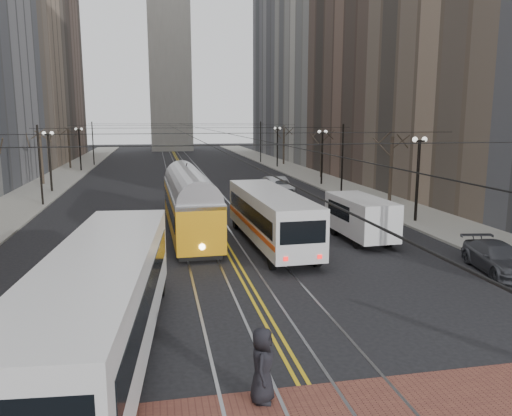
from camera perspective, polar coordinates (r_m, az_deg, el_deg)
name	(u,v)px	position (r m, az deg, el deg)	size (l,w,h in m)	color
ground	(294,368)	(15.15, 4.38, -17.74)	(260.00, 260.00, 0.00)	black
sidewalk_left	(52,183)	(59.37, -22.27, 2.66)	(5.00, 140.00, 0.15)	gray
sidewalk_right	(313,177)	(61.21, 6.52, 3.56)	(5.00, 140.00, 0.15)	gray
streetcar_rails	(189,180)	(58.41, -7.65, 3.15)	(4.80, 130.00, 0.02)	gray
centre_lines	(189,180)	(58.41, -7.65, 3.15)	(0.42, 130.00, 0.01)	gold
building_left_far	(27,45)	(102.05, -24.68, 16.58)	(16.00, 20.00, 40.00)	brown
building_right_mid	(396,36)	(66.45, 15.68, 18.42)	(16.00, 20.00, 34.00)	brown
building_right_far	(302,52)	(103.89, 5.30, 17.30)	(16.00, 20.00, 40.00)	slate
lamp_posts	(201,171)	(41.99, -6.26, 4.28)	(27.60, 57.20, 5.60)	black
street_trees	(195,164)	(48.44, -6.96, 5.05)	(31.68, 53.28, 5.60)	#382D23
trolley_wires	(195,154)	(47.95, -6.94, 6.17)	(25.96, 120.00, 6.60)	black
transit_bus	(102,308)	(15.40, -17.19, -10.90)	(2.78, 13.32, 3.33)	silver
streetcar	(190,209)	(30.96, -7.60, -0.15)	(2.48, 13.36, 3.15)	orange
rear_bus	(270,219)	(28.12, 1.64, -1.23)	(2.53, 11.64, 3.04)	silver
cargo_van	(360,219)	(29.80, 11.85, -1.27)	(2.22, 5.77, 2.55)	silver
sedan_grey	(281,188)	(46.17, 2.91, 2.35)	(1.87, 4.64, 1.58)	#393C3F
sedan_silver	(277,186)	(46.74, 2.40, 2.53)	(1.80, 5.16, 1.70)	#B9BCC1
sedan_parked	(498,258)	(25.98, 25.89, -5.14)	(1.90, 4.66, 1.35)	#3C3D43
pedestrian_a	(262,365)	(13.12, 0.74, -17.50)	(0.96, 0.62, 1.96)	black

